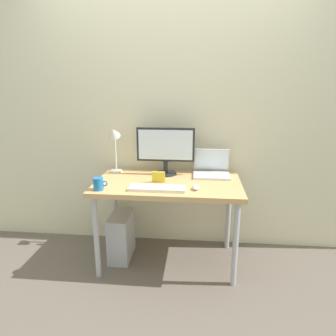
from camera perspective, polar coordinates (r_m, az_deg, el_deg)
ground_plane at (r=2.90m, az=0.00°, el=-16.84°), size 6.00×6.00×0.00m
back_wall at (r=2.87m, az=0.82°, el=10.49°), size 4.40×0.04×2.60m
desk at (r=2.60m, az=0.00°, el=-4.09°), size 1.22×0.70×0.75m
monitor at (r=2.73m, az=-0.46°, el=3.73°), size 0.52×0.20×0.42m
laptop at (r=2.77m, az=8.11°, el=-0.15°), size 0.32×0.26×0.23m
desk_lamp at (r=2.80m, az=-10.04°, el=5.21°), size 0.11×0.16×0.44m
keyboard at (r=2.38m, az=-2.07°, el=-3.81°), size 0.44×0.14×0.02m
mouse at (r=2.39m, az=5.19°, el=-3.65°), size 0.06×0.09×0.03m
coffee_mug at (r=2.43m, az=-12.83°, el=-2.90°), size 0.11×0.08×0.10m
photo_frame at (r=2.55m, az=-1.79°, el=-1.64°), size 0.11×0.03×0.09m
computer_tower at (r=2.88m, az=-8.70°, el=-12.41°), size 0.18×0.36×0.42m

